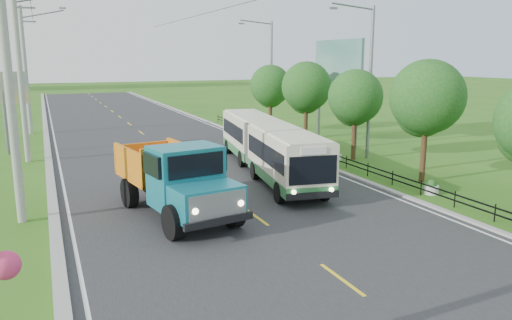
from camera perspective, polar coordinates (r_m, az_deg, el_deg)
ground at (r=14.42m, az=9.76°, el=-13.35°), size 240.00×240.00×0.00m
road at (r=32.31m, az=-9.77°, el=0.69°), size 14.00×120.00×0.02m
curb_left at (r=31.48m, az=-22.61°, el=-0.22°), size 0.40×120.00×0.15m
curb_right at (r=34.62m, az=1.81°, el=1.65°), size 0.30×120.00×0.10m
edge_line_left at (r=31.49m, az=-21.61°, el=-0.23°), size 0.12×120.00×0.00m
edge_line_right at (r=34.42m, az=1.05°, el=1.54°), size 0.12×120.00×0.00m
centre_dash at (r=14.42m, az=9.76°, el=-13.27°), size 0.12×2.20×0.00m
railing_right at (r=29.76m, az=8.17°, el=0.37°), size 0.04×40.00×0.60m
pole_near at (r=19.95m, az=-26.28°, el=7.70°), size 3.51×0.32×10.00m
pole_mid at (r=31.94m, az=-25.27°, el=8.82°), size 3.51×0.32×10.00m
pole_far at (r=43.93m, az=-24.81°, el=9.33°), size 3.51×0.32×10.00m
tree_third at (r=25.68m, az=18.84°, el=6.41°), size 3.60×3.62×6.00m
tree_fourth at (r=30.43m, az=11.23°, el=6.77°), size 3.24×3.31×5.40m
tree_fifth at (r=35.51m, az=5.75°, el=8.03°), size 3.48×3.52×5.80m
tree_back at (r=40.87m, az=1.65°, el=8.27°), size 3.30×3.36×5.50m
streetlight_mid at (r=30.69m, az=12.70°, el=9.21°), size 3.02×0.20×9.07m
streetlight_far at (r=42.84m, az=1.57°, el=10.09°), size 3.02×0.20×9.07m
planter_near at (r=23.88m, az=19.42°, el=-3.02°), size 0.64×0.64×0.67m
planter_mid at (r=30.08m, az=9.15°, el=0.43°), size 0.64×0.64×0.67m
planter_far at (r=36.98m, az=2.54°, el=2.65°), size 0.64×0.64×0.67m
billboard_left at (r=35.05m, az=-26.99°, el=6.81°), size 3.00×0.20×5.20m
billboard_right at (r=36.58m, az=9.32°, el=10.38°), size 0.24×6.00×7.30m
bus at (r=26.38m, az=1.31°, el=1.92°), size 4.37×13.98×2.67m
dump_truck at (r=19.41m, az=-9.18°, el=-1.67°), size 3.69×7.20×2.89m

